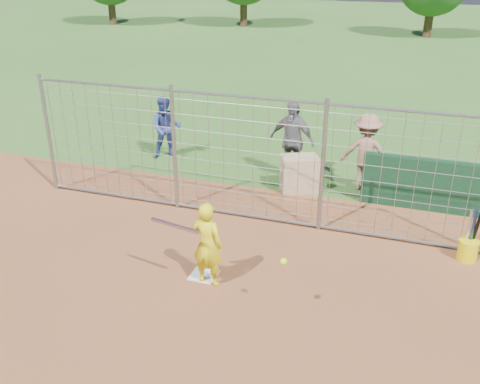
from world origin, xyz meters
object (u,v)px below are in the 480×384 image
(bystander_a, at_px, (166,128))
(bystander_b, at_px, (292,141))
(bystander_c, at_px, (366,152))
(equipment_bin, at_px, (299,174))
(batter, at_px, (207,244))
(bucket_with_bats, at_px, (468,247))

(bystander_a, bearing_deg, bystander_b, -31.40)
(bystander_a, distance_m, bystander_c, 5.05)
(bystander_b, xyz_separation_m, equipment_bin, (0.34, -0.58, -0.55))
(batter, bearing_deg, equipment_bin, -90.54)
(batter, height_order, bystander_c, bystander_c)
(bystander_a, height_order, equipment_bin, bystander_a)
(bystander_b, distance_m, bystander_c, 1.70)
(batter, bearing_deg, bystander_c, -105.24)
(bystander_b, height_order, bucket_with_bats, bystander_b)
(bystander_c, distance_m, equipment_bin, 1.54)
(equipment_bin, height_order, bucket_with_bats, bucket_with_bats)
(bystander_a, xyz_separation_m, bystander_c, (5.04, -0.36, 0.07))
(bucket_with_bats, bearing_deg, bystander_c, 130.27)
(bystander_c, bearing_deg, equipment_bin, 21.43)
(bystander_a, bearing_deg, bystander_c, -29.81)
(bucket_with_bats, bearing_deg, bystander_b, 146.55)
(batter, bearing_deg, bystander_a, -50.42)
(bystander_b, height_order, equipment_bin, bystander_b)
(batter, xyz_separation_m, bystander_a, (-3.11, 4.96, 0.08))
(batter, relative_size, bystander_c, 0.83)
(bystander_b, bearing_deg, equipment_bin, -46.00)
(batter, distance_m, bucket_with_bats, 4.58)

